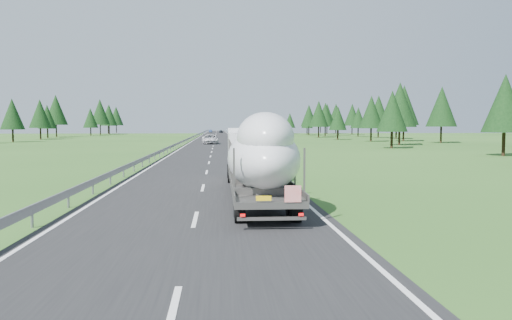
{
  "coord_description": "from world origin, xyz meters",
  "views": [
    {
      "loc": [
        0.84,
        -8.75,
        3.38
      ],
      "look_at": [
        2.57,
        14.07,
        1.78
      ],
      "focal_mm": 35.0,
      "sensor_mm": 36.0,
      "label": 1
    }
  ],
  "objects": [
    {
      "name": "ground",
      "position": [
        0.0,
        0.0,
        0.0
      ],
      "size": [
        400.0,
        400.0,
        0.0
      ],
      "primitive_type": "plane",
      "color": "#2A541C",
      "rests_on": "ground"
    },
    {
      "name": "road_surface",
      "position": [
        0.0,
        100.0,
        0.01
      ],
      "size": [
        10.0,
        400.0,
        0.02
      ],
      "primitive_type": "cube",
      "color": "black",
      "rests_on": "ground"
    },
    {
      "name": "guardrail",
      "position": [
        -5.3,
        99.94,
        0.6
      ],
      "size": [
        0.1,
        400.0,
        0.76
      ],
      "color": "slate",
      "rests_on": "ground"
    },
    {
      "name": "marker_posts",
      "position": [
        6.5,
        155.0,
        0.54
      ],
      "size": [
        0.13,
        350.08,
        1.0
      ],
      "color": "silver",
      "rests_on": "ground"
    },
    {
      "name": "highway_sign",
      "position": [
        7.2,
        80.0,
        1.81
      ],
      "size": [
        0.08,
        0.9,
        2.6
      ],
      "color": "slate",
      "rests_on": "ground"
    },
    {
      "name": "tree_line_right",
      "position": [
        39.49,
        91.98,
        6.62
      ],
      "size": [
        28.22,
        248.32,
        12.25
      ],
      "color": "black",
      "rests_on": "ground"
    },
    {
      "name": "tree_line_left",
      "position": [
        -43.18,
        98.08,
        7.03
      ],
      "size": [
        14.66,
        248.88,
        12.4
      ],
      "color": "black",
      "rests_on": "ground"
    },
    {
      "name": "boat_truck",
      "position": [
        2.57,
        14.35,
        1.98
      ],
      "size": [
        2.77,
        17.2,
        3.86
      ],
      "color": "silver",
      "rests_on": "ground"
    },
    {
      "name": "distant_van",
      "position": [
        -0.65,
        81.63,
        0.85
      ],
      "size": [
        3.1,
        6.22,
        1.69
      ],
      "primitive_type": "imported",
      "rotation": [
        0.0,
        0.0,
        0.05
      ],
      "color": "silver",
      "rests_on": "ground"
    },
    {
      "name": "distant_car_dark",
      "position": [
        2.09,
        213.08,
        0.64
      ],
      "size": [
        1.84,
        3.86,
        1.27
      ],
      "primitive_type": "imported",
      "rotation": [
        0.0,
        0.0,
        0.09
      ],
      "color": "black",
      "rests_on": "ground"
    },
    {
      "name": "distant_car_blue",
      "position": [
        -2.71,
        222.35,
        0.65
      ],
      "size": [
        1.68,
        4.02,
        1.29
      ],
      "primitive_type": "imported",
      "rotation": [
        0.0,
        0.0,
        0.08
      ],
      "color": "#1C2C4E",
      "rests_on": "ground"
    }
  ]
}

